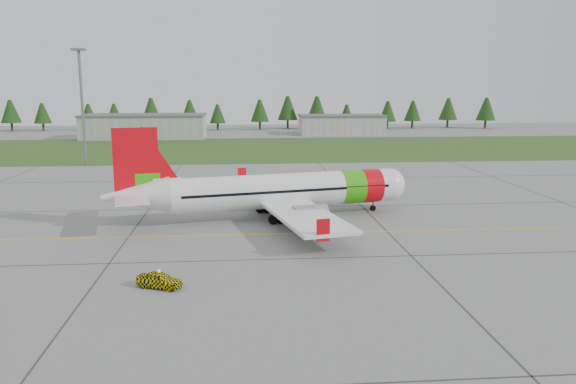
{
  "coord_description": "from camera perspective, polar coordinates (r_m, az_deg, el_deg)",
  "views": [
    {
      "loc": [
        -4.19,
        -44.48,
        14.23
      ],
      "look_at": [
        0.54,
        12.02,
        3.35
      ],
      "focal_mm": 35.0,
      "sensor_mm": 36.0,
      "label": 1
    }
  ],
  "objects": [
    {
      "name": "grass_strip",
      "position": [
        127.35,
        -2.87,
        4.44
      ],
      "size": [
        320.0,
        50.0,
        0.03
      ],
      "primitive_type": "cube",
      "color": "#30561E",
      "rests_on": "ground"
    },
    {
      "name": "follow_me_car",
      "position": [
        41.06,
        -13.0,
        -7.24
      ],
      "size": [
        1.56,
        1.67,
        3.34
      ],
      "primitive_type": "imported",
      "rotation": [
        0.0,
        0.0,
        1.18
      ],
      "color": "#FDEE0E",
      "rests_on": "ground"
    },
    {
      "name": "floodlight_mast",
      "position": [
        106.27,
        -20.15,
        7.92
      ],
      "size": [
        0.5,
        0.5,
        20.0
      ],
      "primitive_type": "cylinder",
      "color": "slate",
      "rests_on": "ground"
    },
    {
      "name": "hangar_west",
      "position": [
        157.02,
        -14.32,
        6.42
      ],
      "size": [
        32.0,
        14.0,
        6.0
      ],
      "primitive_type": "cube",
      "color": "#A8A8A3",
      "rests_on": "ground"
    },
    {
      "name": "aircraft",
      "position": [
        60.53,
        -0.97,
        0.08
      ],
      "size": [
        32.95,
        30.9,
        10.1
      ],
      "rotation": [
        0.0,
        0.0,
        0.22
      ],
      "color": "white",
      "rests_on": "ground"
    },
    {
      "name": "treeline",
      "position": [
        182.76,
        -3.5,
        7.94
      ],
      "size": [
        160.0,
        8.0,
        10.0
      ],
      "primitive_type": null,
      "color": "#1C3F14",
      "rests_on": "ground"
    },
    {
      "name": "hangar_east",
      "position": [
        165.49,
        5.43,
        6.78
      ],
      "size": [
        24.0,
        12.0,
        5.2
      ],
      "primitive_type": "cube",
      "color": "#A8A8A3",
      "rests_on": "ground"
    },
    {
      "name": "service_van",
      "position": [
        97.1,
        -12.96,
        3.34
      ],
      "size": [
        1.44,
        1.37,
        3.99
      ],
      "primitive_type": "imported",
      "rotation": [
        0.0,
        0.0,
        -0.04
      ],
      "color": "white",
      "rests_on": "ground"
    },
    {
      "name": "ground",
      "position": [
        46.89,
        0.58,
        -6.81
      ],
      "size": [
        320.0,
        320.0,
        0.0
      ],
      "primitive_type": "plane",
      "color": "gray",
      "rests_on": "ground"
    },
    {
      "name": "taxi_guideline",
      "position": [
        54.53,
        -0.21,
        -4.25
      ],
      "size": [
        120.0,
        0.25,
        0.02
      ],
      "primitive_type": "cube",
      "color": "gold",
      "rests_on": "ground"
    }
  ]
}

